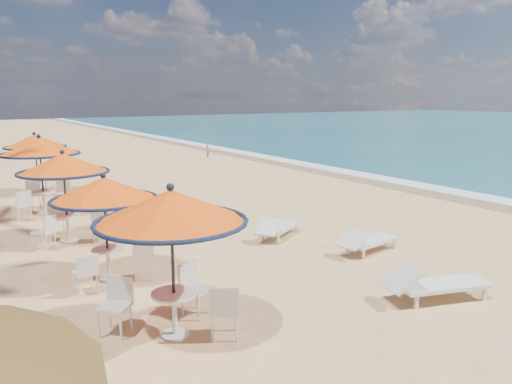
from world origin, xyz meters
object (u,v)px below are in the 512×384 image
Objects in this scene: station_4 at (36,148)px; station_1 at (105,199)px; station_0 at (172,225)px; station_3 at (40,156)px; lounger_far at (278,227)px; lounger_mid at (367,241)px; lounger_near at (433,283)px; station_2 at (64,175)px.

station_1 is at bearing -92.42° from station_4.
station_4 is at bearing 88.84° from station_0.
station_3 reaches higher than lounger_far.
station_1 is at bearing 157.30° from lounger_far.
station_4 is at bearing 82.47° from station_3.
station_0 is 6.01m from lounger_mid.
lounger_near is at bearing -119.56° from lounger_far.
station_0 is at bearing -88.79° from station_3.
lounger_mid is at bearing 13.85° from station_0.
station_0 reaches higher than lounger_far.
station_0 is at bearing -174.87° from lounger_mid.
station_2 is 3.66m from station_3.
station_3 reaches higher than lounger_near.
station_3 is 1.07× the size of station_4.
station_2 is 5.73m from lounger_far.
lounger_mid is 1.03× the size of lounger_far.
station_4 is at bearing 85.87° from station_2.
station_1 is 1.06× the size of lounger_near.
station_1 is 3.40m from station_2.
station_0 reaches higher than station_1.
station_1 reaches higher than lounger_near.
lounger_near reaches higher than lounger_far.
lounger_mid is (5.90, -5.00, -1.46)m from station_2.
lounger_mid is at bearing -93.67° from lounger_far.
station_0 is 1.10× the size of station_1.
station_3 is at bearing 96.22° from lounger_far.
lounger_far is (4.71, 0.62, -1.42)m from station_1.
station_1 is 6.59m from lounger_near.
station_2 reaches higher than lounger_far.
lounger_far is at bearing -67.28° from station_4.
station_2 is at bearing 119.68° from lounger_far.
station_2 is 1.33× the size of lounger_far.
station_4 reaches higher than lounger_near.
station_3 is 10.57m from lounger_mid.
station_0 is 1.17× the size of lounger_near.
station_3 is 3.76m from station_4.
lounger_far is at bearing 38.50° from station_0.
lounger_mid is at bearing -55.93° from station_3.
station_3 is at bearing 91.21° from station_0.
station_2 reaches higher than lounger_near.
station_2 is at bearing 139.59° from lounger_near.
lounger_mid is (1.05, 2.74, -0.04)m from lounger_near.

